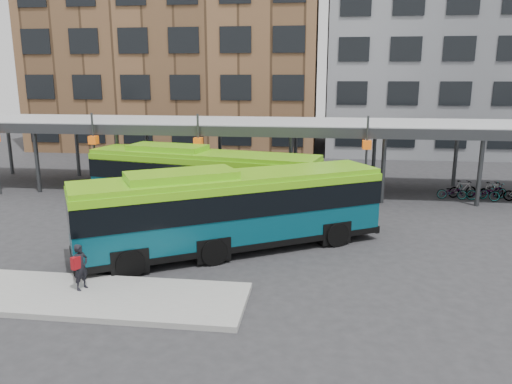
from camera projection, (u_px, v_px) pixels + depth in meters
name	position (u px, v px, depth m)	size (l,w,h in m)	color
ground	(217.00, 269.00, 18.11)	(120.00, 120.00, 0.00)	#28282B
boarding_island	(28.00, 293.00, 15.89)	(14.00, 3.00, 0.18)	gray
canopy	(259.00, 126.00, 29.64)	(40.00, 6.53, 4.80)	#999B9E
building_brick	(181.00, 30.00, 47.71)	(26.00, 14.00, 22.00)	brown
building_grey	(463.00, 38.00, 44.67)	(24.00, 14.00, 20.00)	slate
bus_front	(232.00, 208.00, 19.62)	(11.84, 8.39, 3.36)	#07404F
bus_rear	(202.00, 177.00, 25.59)	(12.26, 5.01, 3.31)	#07404F
pedestrian	(80.00, 267.00, 15.79)	(0.53, 0.65, 1.50)	black
bike_rack	(505.00, 192.00, 27.87)	(7.26, 1.61, 1.07)	slate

